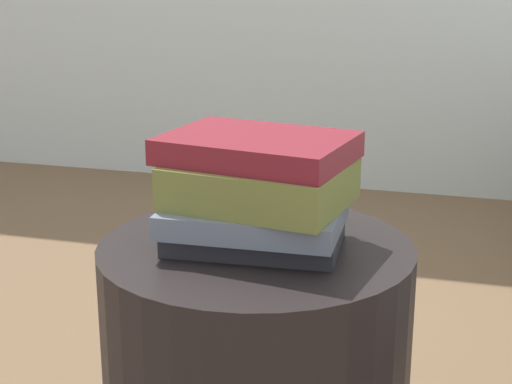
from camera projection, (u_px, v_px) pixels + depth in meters
name	position (u px, v px, depth m)	size (l,w,h in m)	color
book_charcoal	(257.00, 237.00, 1.17)	(0.25, 0.15, 0.03)	#28282D
book_slate	(254.00, 216.00, 1.16)	(0.25, 0.18, 0.03)	slate
book_olive	(260.00, 183.00, 1.16)	(0.25, 0.19, 0.06)	olive
book_maroon	(256.00, 148.00, 1.15)	(0.26, 0.19, 0.04)	maroon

